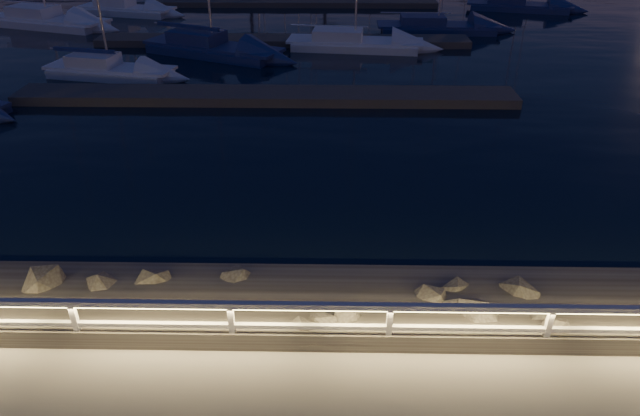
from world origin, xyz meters
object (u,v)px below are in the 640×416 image
(sailboat_a, at_px, (107,69))
(sailboat_h, at_px, (434,26))
(sailboat_f, at_px, (210,46))
(sailboat_l, at_px, (516,5))
(guard_rail, at_px, (174,314))
(sailboat_e, at_px, (124,8))
(sailboat_c, at_px, (351,42))
(sailboat_j, at_px, (45,19))

(sailboat_a, distance_m, sailboat_h, 20.32)
(sailboat_f, distance_m, sailboat_l, 24.41)
(sailboat_f, bearing_deg, guard_rail, -56.71)
(sailboat_a, xyz_separation_m, sailboat_e, (-3.94, 15.14, 0.03))
(sailboat_a, height_order, sailboat_l, sailboat_l)
(guard_rail, xyz_separation_m, sailboat_c, (4.10, 24.96, -0.96))
(sailboat_h, bearing_deg, sailboat_j, 178.65)
(guard_rail, relative_size, sailboat_j, 3.05)
(sailboat_c, distance_m, sailboat_j, 20.89)
(guard_rail, distance_m, sailboat_j, 34.42)
(sailboat_h, relative_size, sailboat_l, 1.02)
(sailboat_a, xyz_separation_m, sailboat_f, (4.31, 4.24, 0.04))
(sailboat_j, xyz_separation_m, sailboat_l, (32.88, 6.19, -0.08))
(sailboat_e, bearing_deg, guard_rail, -56.83)
(guard_rail, xyz_separation_m, sailboat_f, (-3.83, 23.58, -0.92))
(sailboat_e, distance_m, sailboat_h, 22.25)
(sailboat_f, height_order, sailboat_l, sailboat_f)
(sailboat_j, bearing_deg, sailboat_f, -11.26)
(guard_rail, bearing_deg, sailboat_j, 117.83)
(sailboat_c, relative_size, sailboat_l, 1.03)
(sailboat_a, distance_m, sailboat_f, 6.05)
(sailboat_e, height_order, sailboat_j, sailboat_j)
(guard_rail, distance_m, sailboat_l, 40.30)
(sailboat_a, height_order, sailboat_j, sailboat_j)
(guard_rail, xyz_separation_m, sailboat_j, (-16.07, 30.43, -0.91))
(sailboat_a, relative_size, sailboat_f, 0.80)
(sailboat_h, relative_size, sailboat_j, 0.90)
(sailboat_f, bearing_deg, sailboat_h, 47.29)
(sailboat_h, bearing_deg, sailboat_a, -149.48)
(sailboat_j, bearing_deg, sailboat_h, 15.51)
(sailboat_h, bearing_deg, guard_rail, -106.95)
(sailboat_c, xyz_separation_m, sailboat_j, (-20.17, 5.46, 0.05))
(sailboat_j, bearing_deg, sailboat_a, -36.47)
(guard_rail, distance_m, sailboat_h, 30.86)
(sailboat_a, relative_size, sailboat_e, 0.91)
(sailboat_e, xyz_separation_m, sailboat_f, (8.25, -10.90, 0.01))
(guard_rail, relative_size, sailboat_h, 3.40)
(guard_rail, height_order, sailboat_a, sailboat_a)
(sailboat_e, bearing_deg, sailboat_a, -61.55)
(guard_rail, relative_size, sailboat_a, 4.01)
(sailboat_c, relative_size, sailboat_h, 1.01)
(sailboat_a, xyz_separation_m, sailboat_l, (24.95, 17.27, -0.02))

